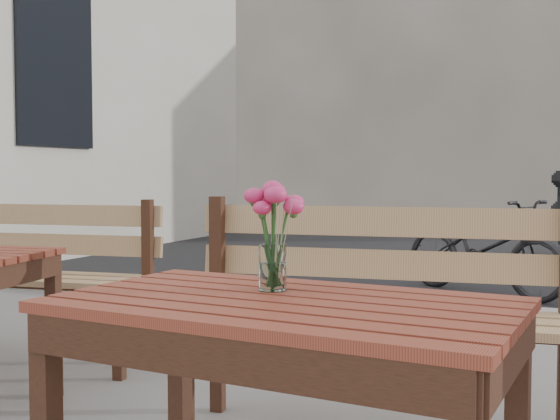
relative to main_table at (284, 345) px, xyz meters
name	(u,v)px	position (x,y,z in m)	size (l,w,h in m)	color
street	(526,278)	(0.21, 5.26, -0.55)	(30.00, 8.12, 0.12)	black
main_table	(284,345)	(0.00, 0.00, 0.00)	(1.17, 0.73, 0.69)	maroon
main_bench	(378,289)	(-0.04, 1.01, -0.02)	(1.54, 0.64, 0.93)	#A17D53
main_vase	(273,222)	(-0.08, 0.11, 0.30)	(0.16, 0.16, 0.29)	white
second_bench	(31,259)	(-2.06, 1.36, -0.04)	(1.47, 0.62, 0.89)	#A17D53
bicycle	(483,247)	(-0.07, 4.38, -0.18)	(0.53, 1.51, 0.79)	black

